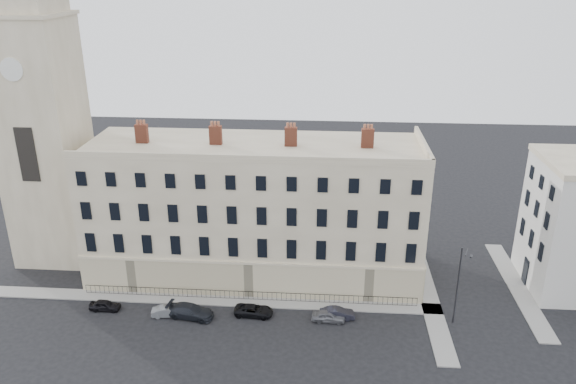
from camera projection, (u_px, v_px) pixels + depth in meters
The scene contains 14 objects.
ground at pixel (303, 334), 53.61m from camera, with size 160.00×160.00×0.00m, color black.
terrace at pixel (255, 210), 62.28m from camera, with size 36.22×12.22×17.00m.
church_tower at pixel (38, 103), 61.62m from camera, with size 8.00×8.13×44.00m.
pavement_terrace at pixel (210, 300), 58.89m from camera, with size 48.00×2.00×0.12m, color gray.
pavement_east_return at pixel (427, 293), 60.10m from camera, with size 2.00×24.00×0.12m, color gray.
pavement_adjacent at pixel (517, 287), 61.27m from camera, with size 2.00×20.00×0.12m, color gray.
railings at pixel (248, 295), 58.81m from camera, with size 35.00×0.04×0.96m.
car_a at pixel (105, 305), 57.14m from camera, with size 1.26×3.14×1.07m, color black.
car_b at pixel (168, 311), 56.14m from camera, with size 1.12×3.22×1.06m, color slate.
car_c at pixel (190, 311), 55.89m from camera, with size 1.92×4.71×1.37m, color black.
car_d at pixel (254, 310), 56.25m from camera, with size 1.80×3.90×1.08m, color black.
car_e at pixel (329, 316), 55.30m from camera, with size 1.33×3.32×1.13m, color slate.
car_f at pixel (337, 313), 55.72m from camera, with size 1.21×3.47×1.14m, color #21222D.
streetlamp at pixel (458, 283), 53.48m from camera, with size 0.78×1.71×8.29m.
Camera 1 is at (1.86, -44.65, 32.60)m, focal length 35.00 mm.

